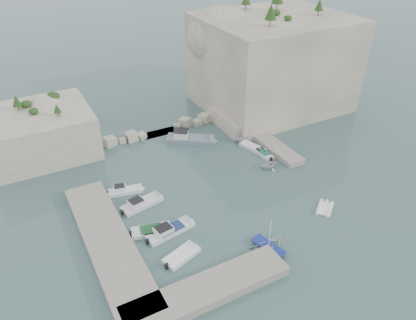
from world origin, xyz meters
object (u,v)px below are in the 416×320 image
rowboat (268,249)px  inflatable_dinghy (324,209)px  motorboat_e (182,257)px  tender_east_b (264,156)px  motorboat_d (170,232)px  tender_east_a (268,168)px  motorboat_b (142,205)px  motorboat_a (125,192)px  motorboat_c (152,232)px  work_boat (191,142)px  tender_east_d (244,140)px  tender_east_c (253,149)px

rowboat → inflatable_dinghy: bearing=-91.7°
motorboat_e → tender_east_b: bearing=14.6°
motorboat_d → tender_east_a: size_ratio=2.24×
tender_east_b → motorboat_e: bearing=124.3°
motorboat_b → tender_east_b: size_ratio=1.63×
motorboat_e → inflatable_dinghy: size_ratio=1.33×
motorboat_a → motorboat_b: same height
motorboat_a → tender_east_b: motorboat_a is taller
motorboat_e → tender_east_a: (19.51, 10.45, 0.00)m
motorboat_c → motorboat_b: bearing=94.2°
motorboat_e → work_boat: bearing=43.1°
inflatable_dinghy → work_boat: work_boat is taller
motorboat_b → inflatable_dinghy: motorboat_b is taller
motorboat_a → rowboat: size_ratio=1.12×
inflatable_dinghy → tender_east_b: (0.75, 14.87, 0.00)m
motorboat_e → tender_east_b: (20.99, 13.67, 0.00)m
motorboat_c → motorboat_d: 2.32m
tender_east_a → motorboat_e: bearing=120.7°
tender_east_a → work_boat: 14.56m
tender_east_d → tender_east_a: bearing=171.5°
motorboat_c → inflatable_dinghy: 22.77m
motorboat_c → work_boat: size_ratio=0.60×
tender_east_d → inflatable_dinghy: bearing=178.2°
motorboat_d → tender_east_b: motorboat_d is taller
motorboat_b → motorboat_e: size_ratio=1.31×
inflatable_dinghy → tender_east_c: (0.28, 17.51, 0.00)m
rowboat → tender_east_c: size_ratio=0.91×
inflatable_dinghy → tender_east_b: 14.88m
rowboat → tender_east_c: (11.07, 19.96, 0.00)m
motorboat_e → work_boat: work_boat is taller
motorboat_d → tender_east_a: tender_east_a is taller
motorboat_d → motorboat_b: bearing=91.2°
motorboat_a → inflatable_dinghy: (21.99, -15.99, 0.00)m
motorboat_e → rowboat: 10.12m
motorboat_c → tender_east_c: same height
tender_east_b → motorboat_d: bearing=115.6°
motorboat_b → tender_east_c: size_ratio=1.22×
motorboat_b → work_boat: bearing=31.4°
motorboat_d → rowboat: size_ratio=1.47×
motorboat_e → inflatable_dinghy: bearing=-21.8°
tender_east_c → work_boat: size_ratio=0.58×
motorboat_c → work_boat: bearing=64.4°
motorboat_d → tender_east_c: size_ratio=1.33×
motorboat_c → motorboat_d: bearing=-16.0°
tender_east_a → tender_east_d: (1.27, 8.91, 0.00)m
motorboat_d → tender_east_c: motorboat_d is taller
tender_east_a → tender_east_b: size_ratio=0.79×
tender_east_b → tender_east_c: 2.69m
motorboat_e → tender_east_d: size_ratio=1.16×
rowboat → work_boat: size_ratio=0.53×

